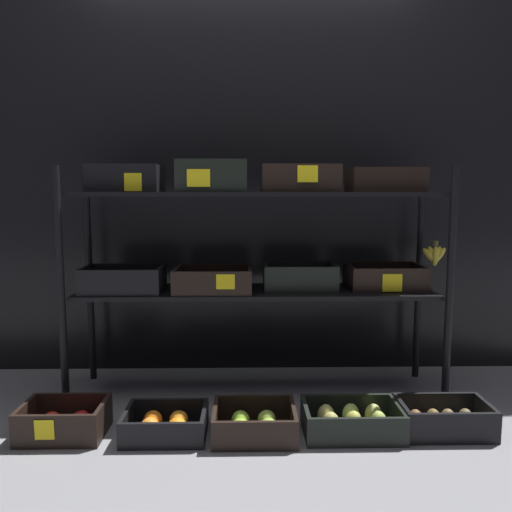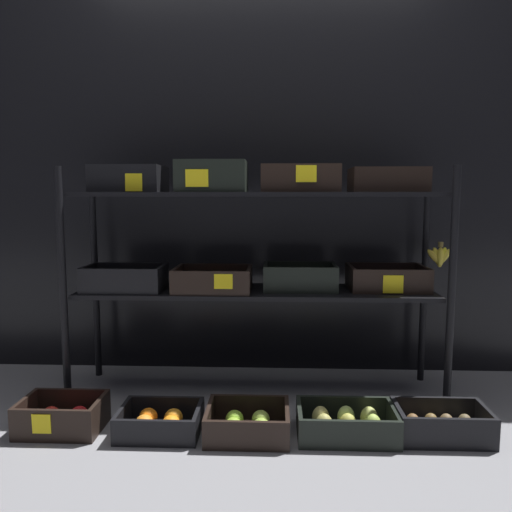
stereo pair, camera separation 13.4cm
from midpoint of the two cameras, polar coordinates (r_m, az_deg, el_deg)
The scene contains 8 objects.
ground_plane at distance 2.42m, azimuth -1.64°, elevation -15.45°, with size 10.00×10.00×0.00m, color gray.
storefront_wall at distance 2.64m, azimuth -1.64°, elevation 10.50°, with size 4.05×0.12×2.18m, color black.
display_rack at distance 2.25m, azimuth -1.25°, elevation 2.04°, with size 1.77×0.41×1.08m.
crate_ground_apple_red at distance 2.16m, azimuth -23.11°, elevation -17.43°, with size 0.32×0.22×0.13m.
crate_ground_orange at distance 2.05m, azimuth -12.43°, elevation -18.62°, with size 0.32×0.23×0.10m.
crate_ground_apple_green at distance 2.01m, azimuth -2.22°, elevation -18.95°, with size 0.32×0.25×0.11m.
crate_ground_pear at distance 2.05m, azimuth 9.13°, elevation -18.40°, with size 0.38×0.23×0.11m.
crate_ground_kiwi at distance 2.14m, azimuth 19.20°, elevation -17.60°, with size 0.35×0.21×0.12m.
Camera 1 is at (-0.04, -2.24, 0.92)m, focal length 34.51 mm.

